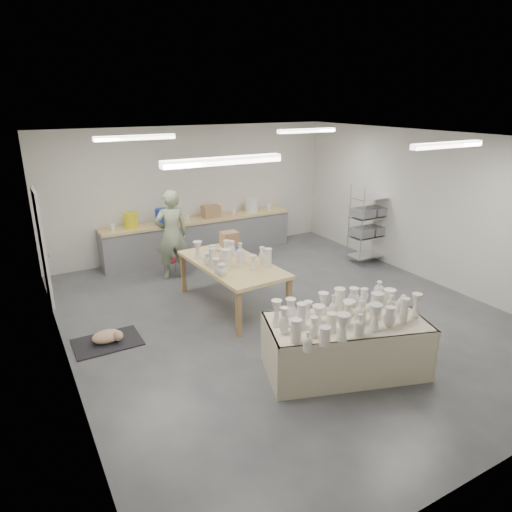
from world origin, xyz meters
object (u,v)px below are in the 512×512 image
drying_table (345,342)px  red_stool (169,261)px  potter (172,235)px  work_table (231,261)px

drying_table → red_stool: 4.83m
red_stool → drying_table: bearing=-79.8°
drying_table → potter: 4.59m
drying_table → potter: (-0.86, 4.48, 0.50)m
work_table → potter: 1.83m
drying_table → potter: size_ratio=1.27×
potter → red_stool: size_ratio=4.97×
potter → work_table: bearing=109.6°
potter → red_stool: (0.00, 0.27, -0.66)m
drying_table → work_table: (-0.39, 2.71, 0.41)m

